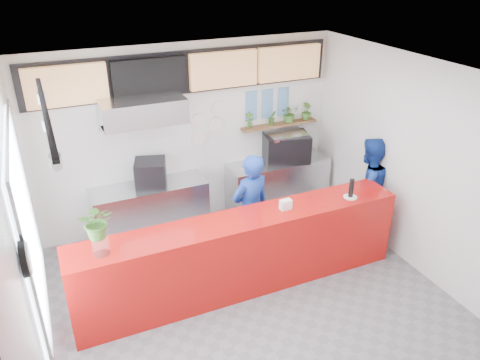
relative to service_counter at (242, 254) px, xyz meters
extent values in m
plane|color=slate|center=(0.00, -0.40, -0.55)|extent=(5.00, 5.00, 0.00)
plane|color=silver|center=(0.00, -0.40, 2.45)|extent=(5.00, 5.00, 0.00)
plane|color=white|center=(0.00, 2.10, 0.95)|extent=(5.00, 0.00, 5.00)
plane|color=white|center=(-2.50, -0.40, 0.95)|extent=(0.00, 5.00, 5.00)
plane|color=white|center=(2.50, -0.40, 0.95)|extent=(0.00, 5.00, 5.00)
cube|color=#B4100C|center=(0.00, 0.00, 0.00)|extent=(4.50, 0.60, 1.10)
cube|color=beige|center=(0.00, 2.09, 2.05)|extent=(5.00, 0.02, 0.80)
cube|color=#B2B5BA|center=(-0.80, 1.80, -0.10)|extent=(1.80, 0.60, 0.90)
cube|color=black|center=(-0.75, 1.80, 0.56)|extent=(0.58, 0.58, 0.42)
cube|color=#B2B5BA|center=(-0.80, 1.75, 1.60)|extent=(1.20, 0.70, 0.35)
cube|color=#B2B5BA|center=(-0.80, 1.75, 1.40)|extent=(1.20, 0.69, 0.31)
cube|color=#B2B5BA|center=(1.50, 1.80, -0.10)|extent=(1.80, 0.60, 0.90)
cube|color=black|center=(1.64, 1.80, 0.59)|extent=(0.86, 0.70, 0.49)
cube|color=silver|center=(1.64, 1.80, 0.83)|extent=(0.69, 0.50, 0.06)
cube|color=brown|center=(1.60, 2.00, 0.95)|extent=(1.40, 0.18, 0.04)
cube|color=tan|center=(-1.75, 1.98, 2.00)|extent=(1.10, 0.10, 0.55)
cube|color=black|center=(-0.59, 1.98, 2.00)|extent=(1.10, 0.10, 0.55)
cube|color=tan|center=(0.57, 1.98, 2.00)|extent=(1.10, 0.10, 0.55)
cube|color=tan|center=(1.73, 1.98, 2.00)|extent=(1.10, 0.10, 0.55)
cube|color=black|center=(0.00, 2.06, 2.00)|extent=(4.80, 0.04, 0.65)
cube|color=silver|center=(-2.47, -0.10, 1.15)|extent=(0.04, 2.20, 1.90)
cube|color=#B2B5BA|center=(-2.45, -0.10, 1.15)|extent=(0.03, 2.30, 2.00)
cylinder|color=black|center=(-2.46, -1.30, 1.50)|extent=(0.05, 0.30, 0.30)
cylinder|color=white|center=(-2.43, -1.30, 1.50)|extent=(0.02, 0.26, 0.26)
cube|color=black|center=(-2.10, -0.40, 2.39)|extent=(0.05, 2.40, 0.04)
cylinder|color=silver|center=(0.15, 2.07, 1.20)|extent=(0.24, 0.03, 0.24)
cylinder|color=silver|center=(0.45, 2.07, 1.10)|extent=(0.24, 0.03, 0.24)
cylinder|color=silver|center=(0.15, 2.07, 0.90)|extent=(0.24, 0.03, 0.24)
cylinder|color=silver|center=(0.50, 2.07, 1.35)|extent=(0.24, 0.03, 0.24)
cube|color=#598CBF|center=(1.10, 2.08, 1.45)|extent=(0.20, 0.02, 0.25)
cube|color=#598CBF|center=(1.40, 2.08, 1.45)|extent=(0.20, 0.02, 0.25)
cube|color=#598CBF|center=(1.70, 2.08, 1.45)|extent=(0.20, 0.02, 0.25)
cube|color=#598CBF|center=(1.10, 2.08, 1.20)|extent=(0.20, 0.02, 0.25)
cube|color=#598CBF|center=(1.40, 2.08, 1.20)|extent=(0.20, 0.02, 0.25)
cube|color=#598CBF|center=(1.70, 2.08, 1.20)|extent=(0.20, 0.02, 0.25)
imported|color=navy|center=(0.37, 0.54, 0.31)|extent=(0.69, 0.52, 1.71)
imported|color=navy|center=(2.37, 0.46, 0.28)|extent=(0.84, 0.67, 1.67)
imported|color=#3C6C25|center=(1.03, 2.00, 1.11)|extent=(0.15, 0.11, 0.28)
imported|color=#3C6C25|center=(1.46, 2.00, 1.10)|extent=(0.14, 0.12, 0.26)
imported|color=#3C6C25|center=(1.79, 2.00, 1.14)|extent=(0.34, 0.31, 0.33)
imported|color=#3C6C25|center=(2.14, 2.00, 1.12)|extent=(0.20, 0.19, 0.30)
cylinder|color=white|center=(-1.79, -0.06, 0.67)|extent=(0.23, 0.23, 0.23)
imported|color=#3C6C25|center=(-1.79, -0.06, 0.98)|extent=(0.44, 0.40, 0.42)
cube|color=white|center=(0.63, -0.01, 0.62)|extent=(0.16, 0.10, 0.13)
cylinder|color=white|center=(1.62, -0.09, 0.56)|extent=(0.20, 0.20, 0.01)
cylinder|color=black|center=(1.62, -0.09, 0.70)|extent=(0.08, 0.08, 0.27)
camera|label=1|loc=(-2.14, -4.73, 3.67)|focal=35.00mm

